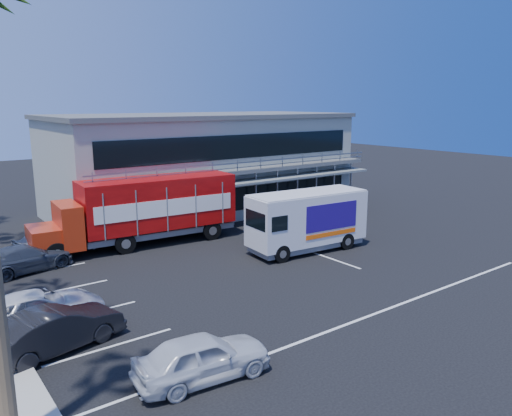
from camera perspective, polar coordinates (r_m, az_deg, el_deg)
ground at (r=25.58m, az=5.49°, el=-6.65°), size 120.00×120.00×0.00m
building at (r=38.37m, az=-6.14°, el=5.21°), size 22.40×12.00×7.30m
red_truck at (r=29.53m, az=-12.56°, el=-0.04°), size 11.70×3.56×3.88m
white_van at (r=27.81m, az=5.85°, el=-1.36°), size 6.95×2.87×3.32m
parked_car_a at (r=15.62m, az=-6.14°, el=-16.57°), size 4.31×2.10×1.42m
parked_car_b at (r=18.36m, az=-21.87°, el=-12.74°), size 4.73×2.54×1.48m
parked_car_c at (r=20.50m, az=-23.60°, el=-10.51°), size 4.93×2.65×1.32m
parked_car_d at (r=27.01m, az=-24.88°, el=-5.25°), size 4.88×2.83×1.33m
parked_car_e at (r=29.86m, az=-22.24°, el=-3.37°), size 4.34×2.34×1.40m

